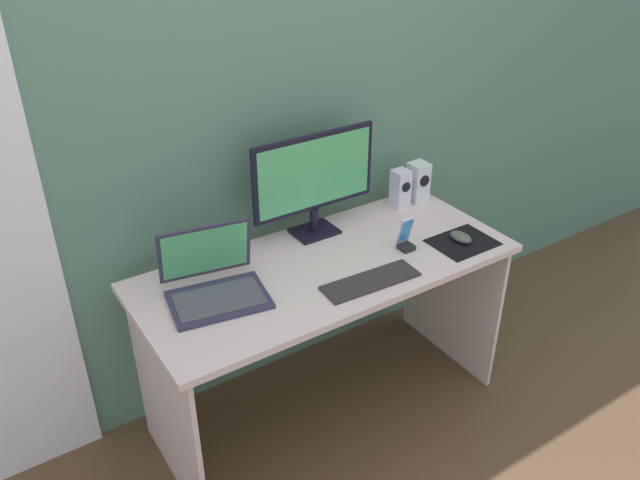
{
  "coord_description": "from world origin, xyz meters",
  "views": [
    {
      "loc": [
        -1.15,
        -1.71,
        2.05
      ],
      "look_at": [
        -0.04,
        -0.02,
        0.87
      ],
      "focal_mm": 36.18,
      "sensor_mm": 36.0,
      "label": 1
    }
  ],
  "objects": [
    {
      "name": "wall_back",
      "position": [
        0.0,
        0.4,
        1.25
      ],
      "size": [
        6.0,
        0.04,
        2.5
      ],
      "primitive_type": "cube",
      "color": "#537D61",
      "rests_on": "ground_plane"
    },
    {
      "name": "phone_in_dock",
      "position": [
        0.32,
        -0.08,
        0.79
      ],
      "size": [
        0.06,
        0.06,
        0.14
      ],
      "color": "black",
      "rests_on": "desk"
    },
    {
      "name": "keyboard_external",
      "position": [
        0.06,
        -0.19,
        0.74
      ],
      "size": [
        0.38,
        0.14,
        0.01
      ],
      "primitive_type": "cube",
      "rotation": [
        0.0,
        0.0,
        -0.05
      ],
      "color": "#2F2826",
      "rests_on": "desk"
    },
    {
      "name": "laptop",
      "position": [
        -0.44,
        0.05,
        0.79
      ],
      "size": [
        0.38,
        0.34,
        0.24
      ],
      "color": "#302B44",
      "rests_on": "desk"
    },
    {
      "name": "speaker_near_monitor",
      "position": [
        0.54,
        0.22,
        0.82
      ],
      "size": [
        0.07,
        0.08,
        0.17
      ],
      "color": "silver",
      "rests_on": "desk"
    },
    {
      "name": "mousepad",
      "position": [
        0.54,
        -0.17,
        0.74
      ],
      "size": [
        0.25,
        0.2,
        0.0
      ],
      "primitive_type": "cube",
      "color": "black",
      "rests_on": "desk"
    },
    {
      "name": "speaker_right",
      "position": [
        0.64,
        0.22,
        0.83
      ],
      "size": [
        0.08,
        0.09,
        0.18
      ],
      "color": "silver",
      "rests_on": "desk"
    },
    {
      "name": "monitor",
      "position": [
        0.09,
        0.23,
        0.98
      ],
      "size": [
        0.54,
        0.14,
        0.43
      ],
      "color": "black",
      "rests_on": "desk"
    },
    {
      "name": "desk",
      "position": [
        0.0,
        0.0,
        0.59
      ],
      "size": [
        1.46,
        0.63,
        0.74
      ],
      "color": "beige",
      "rests_on": "ground_plane"
    },
    {
      "name": "mouse",
      "position": [
        0.54,
        -0.16,
        0.76
      ],
      "size": [
        0.07,
        0.11,
        0.04
      ],
      "primitive_type": "ellipsoid",
      "rotation": [
        0.0,
        0.0,
        0.09
      ],
      "color": "#4C5448",
      "rests_on": "mousepad"
    },
    {
      "name": "ground_plane",
      "position": [
        0.0,
        0.0,
        0.0
      ],
      "size": [
        8.0,
        8.0,
        0.0
      ],
      "primitive_type": "plane",
      "color": "brown"
    }
  ]
}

